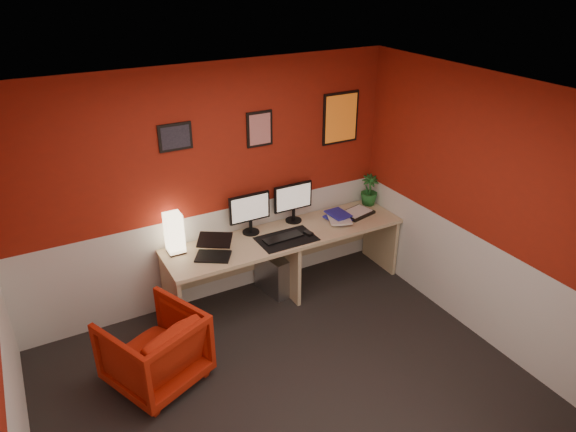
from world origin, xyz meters
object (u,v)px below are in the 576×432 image
object	(u,v)px
monitor_right	(294,197)
desk	(286,264)
zen_tray	(357,213)
potted_plant	(369,190)
shoji_lamp	(174,234)
laptop	(213,247)
pc_tower	(273,273)
armchair	(154,349)
monitor_left	(250,208)

from	to	relation	value
monitor_right	desk	bearing A→B (deg)	-133.53
zen_tray	potted_plant	xyz separation A→B (m)	(0.27, 0.16, 0.16)
desk	shoji_lamp	xyz separation A→B (m)	(-1.13, 0.19, 0.56)
laptop	monitor_right	bearing A→B (deg)	48.40
potted_plant	desk	bearing A→B (deg)	-171.08
shoji_lamp	zen_tray	bearing A→B (deg)	-4.40
pc_tower	armchair	world-z (taller)	armchair
laptop	potted_plant	xyz separation A→B (m)	(2.05, 0.26, 0.07)
desk	laptop	world-z (taller)	laptop
monitor_left	potted_plant	bearing A→B (deg)	-0.68
laptop	monitor_right	distance (m)	1.12
desk	armchair	size ratio (longest dim) A/B	3.50
desk	potted_plant	world-z (taller)	potted_plant
pc_tower	armchair	distance (m)	1.69
zen_tray	potted_plant	bearing A→B (deg)	29.95
zen_tray	armchair	size ratio (longest dim) A/B	0.47
shoji_lamp	laptop	world-z (taller)	shoji_lamp
monitor_left	pc_tower	distance (m)	0.83
laptop	zen_tray	xyz separation A→B (m)	(1.77, 0.11, -0.09)
laptop	desk	bearing A→B (deg)	37.43
pc_tower	armchair	size ratio (longest dim) A/B	0.61
laptop	armchair	size ratio (longest dim) A/B	0.44
potted_plant	zen_tray	bearing A→B (deg)	-150.05
laptop	potted_plant	distance (m)	2.07
pc_tower	monitor_left	bearing A→B (deg)	141.67
monitor_right	laptop	bearing A→B (deg)	-163.97
zen_tray	pc_tower	distance (m)	1.16
monitor_right	pc_tower	distance (m)	0.87
monitor_right	armchair	world-z (taller)	monitor_right
zen_tray	armchair	world-z (taller)	zen_tray
monitor_left	pc_tower	bearing A→B (deg)	-28.92
desk	pc_tower	size ratio (longest dim) A/B	5.78
shoji_lamp	potted_plant	xyz separation A→B (m)	(2.33, -0.00, -0.02)
pc_tower	desk	bearing A→B (deg)	-50.95
zen_tray	armchair	xyz separation A→B (m)	(-2.56, -0.67, -0.41)
laptop	pc_tower	distance (m)	0.97
potted_plant	pc_tower	bearing A→B (deg)	-175.94
desk	laptop	distance (m)	0.97
shoji_lamp	monitor_right	distance (m)	1.35
shoji_lamp	potted_plant	distance (m)	2.33
desk	zen_tray	xyz separation A→B (m)	(0.93, 0.03, 0.38)
shoji_lamp	potted_plant	size ratio (longest dim) A/B	1.11
pc_tower	monitor_right	bearing A→B (deg)	12.97
pc_tower	potted_plant	bearing A→B (deg)	-5.35
monitor_left	laptop	bearing A→B (deg)	-152.21
zen_tray	pc_tower	bearing A→B (deg)	176.44
monitor_right	zen_tray	distance (m)	0.79
shoji_lamp	pc_tower	bearing A→B (deg)	-5.26
monitor_right	zen_tray	bearing A→B (deg)	-15.66
monitor_right	potted_plant	xyz separation A→B (m)	(0.98, -0.04, -0.11)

